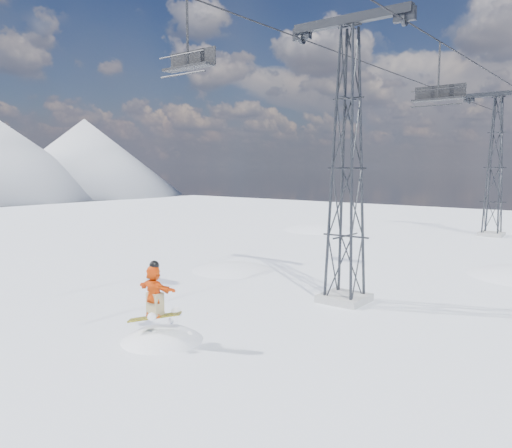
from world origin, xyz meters
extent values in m
plane|color=white|center=(0.00, 0.00, 0.00)|extent=(120.00, 120.00, 0.00)
sphere|color=white|center=(-7.00, 10.00, -7.65)|extent=(16.00, 16.00, 16.00)
sphere|color=white|center=(-12.00, 28.00, -10.40)|extent=(22.00, 22.00, 22.00)
cube|color=#999999|center=(0.80, 8.00, 0.15)|extent=(1.80, 1.80, 0.30)
cube|color=#27292E|center=(0.80, 8.00, 11.25)|extent=(5.00, 0.35, 0.35)
cube|color=#27292E|center=(-1.40, 8.00, 11.05)|extent=(0.80, 0.25, 0.50)
cube|color=#27292E|center=(3.00, 8.00, 11.05)|extent=(0.80, 0.25, 0.50)
cube|color=#999999|center=(0.80, 33.00, 0.15)|extent=(1.80, 1.80, 0.30)
cube|color=#27292E|center=(0.80, 33.00, 11.25)|extent=(5.00, 0.35, 0.35)
cube|color=#27292E|center=(-1.40, 33.00, 11.05)|extent=(0.80, 0.25, 0.50)
cylinder|color=black|center=(-1.40, 19.50, 10.85)|extent=(0.06, 51.00, 0.06)
cylinder|color=black|center=(3.00, 19.50, 10.85)|extent=(0.06, 51.00, 0.06)
cone|color=slate|center=(-78.00, 48.00, 7.50)|extent=(38.00, 38.00, 15.00)
sphere|color=white|center=(-1.63, 0.25, -1.75)|extent=(4.40, 4.40, 4.40)
cube|color=gold|center=(-1.63, -0.05, 0.84)|extent=(1.60, 1.18, 0.34)
imported|color=#F5500A|center=(-1.63, -0.05, 1.69)|extent=(1.55, 0.56, 1.65)
cube|color=tan|center=(-1.63, -0.05, 1.24)|extent=(0.48, 0.37, 0.76)
sphere|color=black|center=(-1.63, -0.05, 2.49)|extent=(0.31, 0.31, 0.31)
cylinder|color=black|center=(-1.40, 1.35, 9.77)|extent=(0.08, 0.08, 2.16)
cube|color=black|center=(-1.40, 1.35, 8.69)|extent=(1.97, 0.44, 0.08)
cube|color=black|center=(-1.40, 1.56, 8.98)|extent=(1.97, 0.06, 0.54)
cylinder|color=black|center=(-1.40, 1.10, 8.44)|extent=(1.97, 0.06, 0.06)
cylinder|color=black|center=(-1.40, 1.05, 9.03)|extent=(1.97, 0.05, 0.05)
cylinder|color=black|center=(3.00, 11.98, 9.65)|extent=(0.09, 0.09, 2.40)
cube|color=black|center=(3.00, 11.98, 8.45)|extent=(2.19, 0.49, 0.09)
cube|color=black|center=(3.00, 12.22, 8.77)|extent=(2.19, 0.07, 0.60)
cylinder|color=black|center=(3.00, 11.71, 8.17)|extent=(2.19, 0.07, 0.07)
cylinder|color=black|center=(3.00, 11.65, 8.83)|extent=(2.19, 0.05, 0.05)
camera|label=1|loc=(10.29, -10.16, 5.55)|focal=35.00mm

